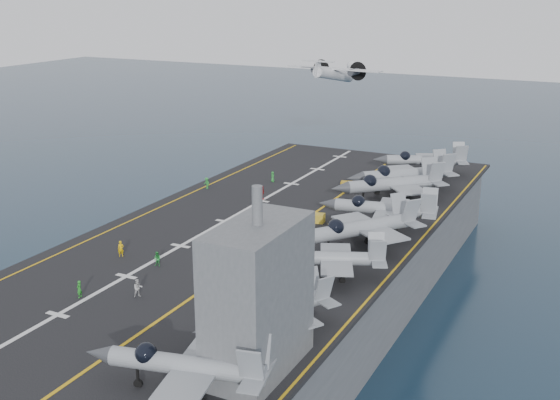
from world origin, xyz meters
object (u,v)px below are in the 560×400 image
at_px(fighter_jet_0, 187,364).
at_px(tow_cart_a, 227,275).
at_px(island_superstructure, 258,281).
at_px(transport_plane, 334,75).

height_order(fighter_jet_0, tow_cart_a, fighter_jet_0).
distance_m(island_superstructure, fighter_jet_0, 8.08).
bearing_deg(transport_plane, island_superstructure, -71.39).
height_order(fighter_jet_0, transport_plane, transport_plane).
height_order(island_superstructure, transport_plane, island_superstructure).
height_order(tow_cart_a, transport_plane, transport_plane).
distance_m(island_superstructure, tow_cart_a, 18.96).
relative_size(fighter_jet_0, transport_plane, 0.73).
relative_size(island_superstructure, tow_cart_a, 7.00).
xyz_separation_m(island_superstructure, tow_cart_a, (-11.02, 13.78, -6.93)).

